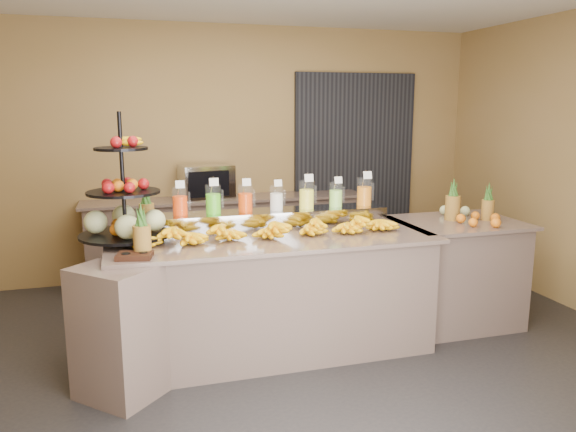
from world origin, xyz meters
name	(u,v)px	position (x,y,z in m)	size (l,w,h in m)	color
ground	(284,364)	(0.00, 0.00, 0.00)	(6.00, 6.00, 0.00)	black
room_envelope	(279,111)	(0.19, 0.79, 1.88)	(6.04, 5.02, 2.82)	olive
buffet_counter	(260,296)	(-0.12, 0.26, 0.47)	(2.75, 1.25, 0.93)	gray
right_counter	(454,272)	(1.70, 0.40, 0.47)	(1.08, 0.88, 0.93)	gray
back_ledge	(228,238)	(0.00, 2.25, 0.47)	(3.10, 0.55, 0.93)	gray
pitcher_tray	(277,219)	(0.11, 0.58, 1.01)	(1.85, 0.30, 0.15)	gray
juice_pitcher_orange_a	(180,203)	(-0.67, 0.58, 1.18)	(0.12, 0.12, 0.29)	silver
juice_pitcher_green	(213,201)	(-0.41, 0.58, 1.18)	(0.12, 0.13, 0.30)	silver
juice_pitcher_orange_b	(245,200)	(-0.15, 0.58, 1.18)	(0.12, 0.12, 0.29)	silver
juice_pitcher_milk	(276,199)	(0.11, 0.58, 1.17)	(0.11, 0.11, 0.27)	silver
juice_pitcher_lemon	(307,196)	(0.37, 0.58, 1.18)	(0.13, 0.13, 0.30)	silver
juice_pitcher_lime	(336,196)	(0.63, 0.58, 1.17)	(0.11, 0.12, 0.27)	silver
juice_pitcher_orange_c	(364,193)	(0.89, 0.58, 1.18)	(0.13, 0.13, 0.31)	silver
banana_heap	(269,227)	(-0.03, 0.28, 1.01)	(2.13, 0.19, 0.18)	yellow
fruit_stand	(131,209)	(-1.04, 0.44, 1.17)	(0.72, 0.72, 0.95)	black
condiment_caddy	(135,256)	(-1.04, -0.06, 0.95)	(0.23, 0.17, 0.03)	black
pineapple_left_a	(142,236)	(-0.99, 0.01, 1.06)	(0.12, 0.12, 0.36)	brown
pineapple_left_b	(147,214)	(-0.92, 0.77, 1.07)	(0.12, 0.12, 0.38)	brown
right_fruit_pile	(474,214)	(1.81, 0.32, 1.00)	(0.41, 0.39, 0.22)	brown
oven_warmer	(206,182)	(-0.22, 2.25, 1.11)	(0.55, 0.38, 0.36)	gray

